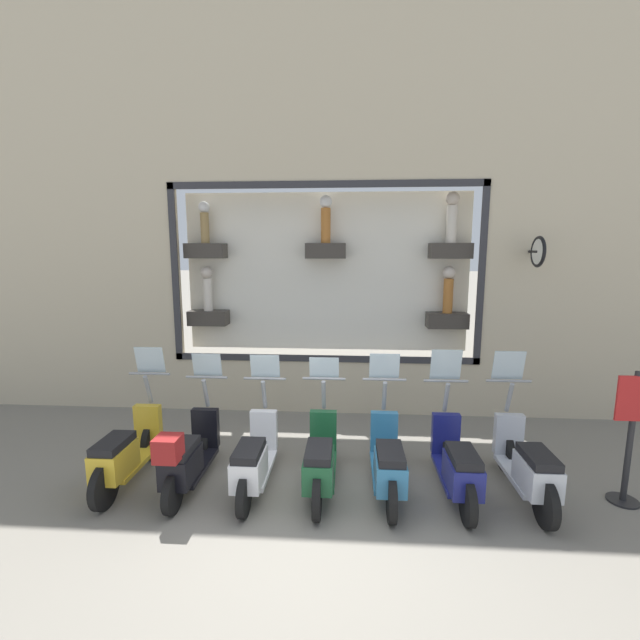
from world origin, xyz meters
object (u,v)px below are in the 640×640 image
at_px(scooter_black_5, 188,456).
at_px(shop_sign_post, 631,433).
at_px(scooter_navy_1, 457,464).
at_px(scooter_silver_0, 527,465).
at_px(scooter_yellow_6, 126,452).
at_px(scooter_green_3, 320,460).
at_px(scooter_white_4, 254,459).
at_px(scooter_teal_2, 388,462).

distance_m(scooter_black_5, shop_sign_post, 5.44).
bearing_deg(shop_sign_post, scooter_navy_1, 90.56).
xyz_separation_m(scooter_silver_0, scooter_yellow_6, (-0.00, 5.09, -0.00)).
xyz_separation_m(scooter_green_3, scooter_white_4, (-0.00, 0.85, -0.01)).
bearing_deg(scooter_green_3, scooter_silver_0, -89.84).
distance_m(scooter_green_3, scooter_black_5, 1.70).
distance_m(scooter_silver_0, scooter_green_3, 2.54).
xyz_separation_m(scooter_green_3, scooter_yellow_6, (0.01, 2.54, 0.02)).
xyz_separation_m(scooter_navy_1, scooter_green_3, (-0.00, 1.70, -0.01)).
bearing_deg(scooter_yellow_6, scooter_white_4, -90.29).
height_order(scooter_silver_0, scooter_navy_1, scooter_navy_1).
bearing_deg(scooter_teal_2, scooter_silver_0, -89.86).
distance_m(scooter_navy_1, scooter_black_5, 3.39).
bearing_deg(scooter_white_4, scooter_yellow_6, 89.71).
bearing_deg(scooter_white_4, scooter_navy_1, -89.85).
xyz_separation_m(scooter_teal_2, scooter_green_3, (-0.00, 0.85, -0.01)).
bearing_deg(scooter_white_4, scooter_silver_0, -89.85).
bearing_deg(shop_sign_post, scooter_yellow_6, 90.16).
distance_m(scooter_navy_1, scooter_yellow_6, 4.24).
relative_size(scooter_teal_2, shop_sign_post, 1.09).
bearing_deg(scooter_black_5, scooter_navy_1, -88.84).
distance_m(scooter_navy_1, scooter_teal_2, 0.85).
relative_size(scooter_teal_2, scooter_yellow_6, 1.00).
relative_size(scooter_green_3, scooter_yellow_6, 0.99).
relative_size(scooter_silver_0, scooter_green_3, 1.00).
distance_m(scooter_yellow_6, shop_sign_post, 6.29).
height_order(scooter_teal_2, scooter_green_3, scooter_teal_2).
bearing_deg(scooter_white_4, shop_sign_post, -89.67).
bearing_deg(scooter_white_4, scooter_green_3, -89.86).
bearing_deg(scooter_green_3, scooter_teal_2, -89.81).
bearing_deg(scooter_silver_0, scooter_black_5, 90.96).
bearing_deg(scooter_white_4, scooter_black_5, 94.19).
bearing_deg(scooter_teal_2, shop_sign_post, -89.58).
xyz_separation_m(scooter_silver_0, shop_sign_post, (0.02, -1.19, 0.44)).
distance_m(scooter_silver_0, scooter_yellow_6, 5.09).
relative_size(scooter_white_4, scooter_black_5, 1.00).
distance_m(scooter_green_3, scooter_white_4, 0.85).
distance_m(scooter_white_4, shop_sign_post, 4.60).
distance_m(scooter_silver_0, scooter_white_4, 3.39).
height_order(scooter_white_4, shop_sign_post, shop_sign_post).
xyz_separation_m(scooter_teal_2, scooter_black_5, (-0.07, 2.54, 0.03)).
xyz_separation_m(scooter_black_5, scooter_yellow_6, (0.07, 0.85, -0.02)).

